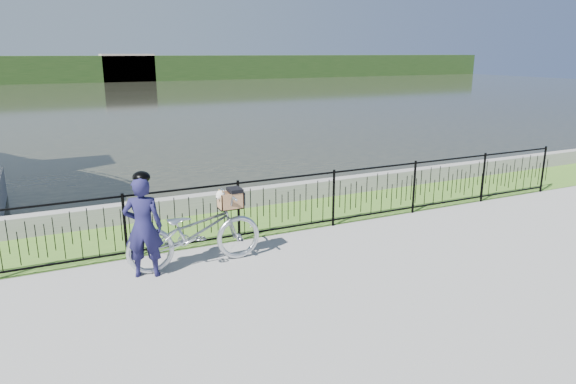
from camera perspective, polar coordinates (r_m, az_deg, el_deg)
ground at (r=8.60m, az=4.68°, el=-7.80°), size 120.00×120.00×0.00m
grass_strip at (r=10.78m, az=-2.29°, el=-2.92°), size 60.00×2.00×0.01m
water at (r=40.16m, az=-20.10°, el=9.53°), size 120.00×120.00×0.00m
quay_wall at (r=11.61m, az=-4.27°, el=-0.61°), size 60.00×0.30×0.40m
fence at (r=9.74m, az=0.01°, el=-1.38°), size 14.00×0.06×1.15m
far_treeline at (r=66.96m, az=-22.78°, el=12.50°), size 120.00×6.00×3.00m
far_building_right at (r=66.10m, az=-17.40°, el=13.04°), size 6.00×3.00×3.20m
bicycle_rig at (r=8.41m, az=-10.23°, el=-4.29°), size 2.20×0.77×1.24m
cyclist at (r=8.11m, az=-15.80°, el=-3.59°), size 0.67×0.55×1.66m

